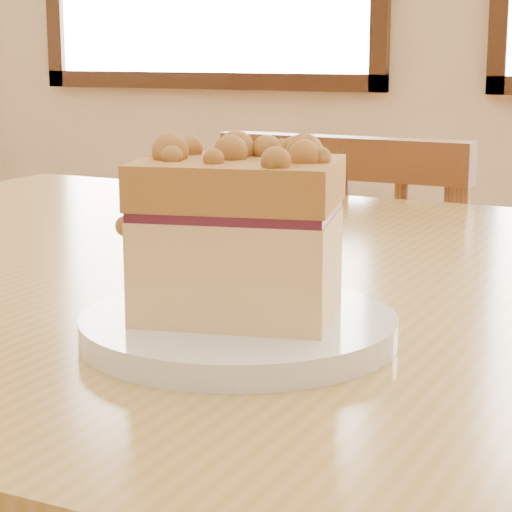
{
  "coord_description": "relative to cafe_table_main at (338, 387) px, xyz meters",
  "views": [
    {
      "loc": [
        0.13,
        -0.44,
        0.94
      ],
      "look_at": [
        -0.11,
        0.15,
        0.8
      ],
      "focal_mm": 70.0,
      "sensor_mm": 36.0,
      "label": 1
    }
  ],
  "objects": [
    {
      "name": "plate",
      "position": [
        -0.01,
        -0.18,
        0.1
      ],
      "size": [
        0.2,
        0.2,
        0.02
      ],
      "color": "white",
      "rests_on": "cafe_table_main"
    },
    {
      "name": "cafe_table_main",
      "position": [
        0.0,
        0.0,
        0.0
      ],
      "size": [
        1.35,
        0.96,
        0.75
      ],
      "rotation": [
        0.0,
        0.0,
        -0.08
      ],
      "color": "#B28B45",
      "rests_on": "ground"
    },
    {
      "name": "cake_slice",
      "position": [
        -0.01,
        -0.18,
        0.16
      ],
      "size": [
        0.15,
        0.11,
        0.12
      ],
      "rotation": [
        0.0,
        0.0,
        0.17
      ],
      "color": "#DDBA7D",
      "rests_on": "plate"
    },
    {
      "name": "cafe_chair_main",
      "position": [
        -0.13,
        0.61,
        -0.24
      ],
      "size": [
        0.4,
        0.4,
        0.83
      ],
      "rotation": [
        0.0,
        0.0,
        3.06
      ],
      "color": "brown",
      "rests_on": "ground"
    }
  ]
}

